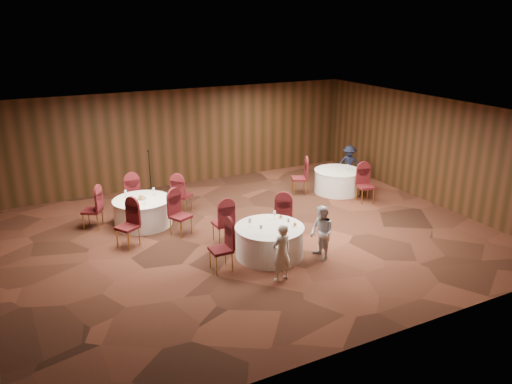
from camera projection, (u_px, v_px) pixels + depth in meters
name	position (u px, v px, depth m)	size (l,w,h in m)	color
ground	(253.00, 235.00, 13.02)	(12.00, 12.00, 0.00)	black
room_shell	(252.00, 163.00, 12.37)	(12.00, 12.00, 12.00)	silver
table_main	(269.00, 241.00, 11.78)	(1.63, 1.63, 0.74)	silver
table_left	(143.00, 212.00, 13.56)	(1.57, 1.57, 0.74)	silver
table_right	(337.00, 181.00, 16.15)	(1.51, 1.51, 0.74)	silver
chairs_main	(244.00, 228.00, 12.18)	(2.89, 1.89, 1.00)	#3B0F0B
chairs_left	(143.00, 208.00, 13.51)	(3.27, 3.02, 1.00)	#3B0F0B
chairs_right	(332.00, 182.00, 15.63)	(2.03, 2.28, 1.00)	#3B0F0B
tabletop_main	(277.00, 222.00, 11.66)	(1.08, 1.04, 0.22)	silver
tabletop_left	(142.00, 196.00, 13.42)	(0.81, 0.81, 0.22)	silver
tabletop_right	(348.00, 166.00, 15.88)	(0.08, 0.08, 0.22)	silver
mic_stand	(151.00, 188.00, 15.17)	(0.24, 0.24, 1.65)	black
woman_a	(281.00, 253.00, 10.57)	(0.47, 0.31, 1.30)	silver
woman_b	(321.00, 233.00, 11.55)	(0.63, 0.49, 1.30)	silver
man_c	(349.00, 164.00, 17.13)	(0.82, 0.47, 1.27)	black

